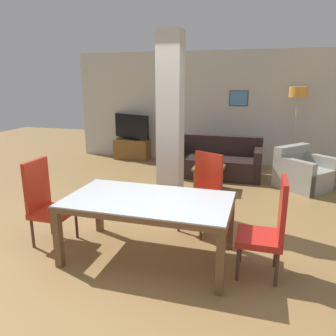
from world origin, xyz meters
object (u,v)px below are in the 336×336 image
dining_table (148,209)px  coffee_table (209,178)px  dining_chair_head_right (269,227)px  tv_stand (132,149)px  dining_chair_far_right (203,191)px  bottle (213,164)px  floor_lamp (298,100)px  dining_chair_head_left (46,201)px  sofa (217,163)px  tv_screen (132,127)px  armchair (303,174)px

dining_table → coffee_table: bearing=84.4°
dining_chair_head_right → tv_stand: size_ratio=1.19×
dining_table → dining_chair_head_right: size_ratio=1.75×
dining_chair_far_right → bottle: dining_chair_far_right is taller
coffee_table → floor_lamp: 2.74m
dining_chair_far_right → dining_chair_head_right: bearing=160.0°
dining_chair_head_left → tv_stand: size_ratio=1.19×
bottle → floor_lamp: 2.65m
dining_chair_head_right → sofa: 3.80m
dining_table → dining_chair_head_left: (-1.35, 0.00, -0.04)m
dining_chair_far_right → sofa: dining_chair_far_right is taller
dining_table → dining_chair_far_right: bearing=63.1°
dining_chair_far_right → sofa: size_ratio=0.57×
sofa → tv_screen: tv_screen is taller
sofa → dining_chair_head_right: bearing=106.0°
dining_chair_far_right → bottle: (-0.10, 1.59, -0.02)m
sofa → coffee_table: 0.99m
dining_chair_head_left → bottle: bearing=145.6°
dining_chair_head_right → tv_stand: dining_chair_head_right is taller
dining_chair_head_left → tv_stand: (-0.73, 4.58, -0.29)m
dining_table → sofa: (0.27, 3.65, -0.31)m
dining_chair_head_left → armchair: size_ratio=0.88×
bottle → sofa: bearing=94.6°
tv_stand → coffee_table: bearing=-39.4°
sofa → floor_lamp: 2.20m
coffee_table → tv_screen: (-2.34, 1.92, 0.61)m
dining_chair_far_right → tv_screen: bearing=-28.4°
armchair → coffee_table: bearing=-29.6°
bottle → tv_screen: (-2.44, 2.08, 0.30)m
tv_stand → tv_screen: bearing=90.0°
coffee_table → tv_stand: tv_stand is taller
coffee_table → bottle: bearing=-57.2°
floor_lamp → sofa: bearing=-154.2°
coffee_table → dining_chair_head_left: bearing=-121.2°
dining_chair_head_right → coffee_table: (-1.06, 2.66, -0.33)m
dining_chair_far_right → tv_screen: tv_screen is taller
bottle → tv_stand: size_ratio=0.27×
floor_lamp → dining_chair_head_right: bearing=-97.0°
dining_chair_far_right → floor_lamp: 3.92m
dining_chair_far_right → tv_stand: size_ratio=1.19×
sofa → bottle: size_ratio=7.61×
dining_chair_far_right → tv_screen: (-2.54, 3.67, 0.29)m
dining_chair_far_right → sofa: (-0.19, 2.74, -0.27)m
armchair → floor_lamp: size_ratio=0.64×
armchair → bottle: 1.82m
dining_chair_far_right → armchair: (1.53, 2.36, -0.27)m
tv_screen → dining_table: bearing=136.1°
armchair → coffee_table: armchair is taller
dining_table → sofa: 3.67m
coffee_table → tv_screen: 3.09m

